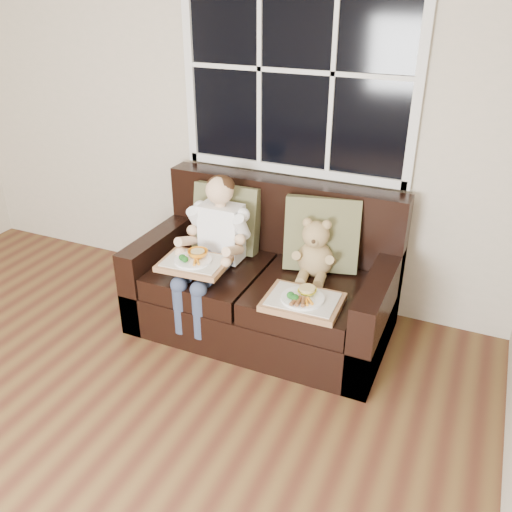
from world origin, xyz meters
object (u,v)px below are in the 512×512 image
at_px(child, 214,238).
at_px(tray_right, 303,301).
at_px(teddy_bear, 315,252).
at_px(tray_left, 194,262).
at_px(loveseat, 266,285).

height_order(child, tray_right, child).
bearing_deg(child, teddy_bear, 13.41).
height_order(child, tray_left, child).
bearing_deg(tray_right, tray_left, 177.47).
relative_size(loveseat, child, 1.84).
relative_size(child, teddy_bear, 2.26).
relative_size(teddy_bear, tray_right, 0.89).
xyz_separation_m(teddy_bear, tray_right, (0.06, -0.38, -0.13)).
relative_size(loveseat, teddy_bear, 4.15).
bearing_deg(tray_left, loveseat, 39.76).
distance_m(teddy_bear, tray_left, 0.77).
height_order(teddy_bear, tray_right, teddy_bear).
bearing_deg(tray_right, loveseat, 136.28).
bearing_deg(teddy_bear, tray_left, -159.59).
distance_m(loveseat, teddy_bear, 0.45).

